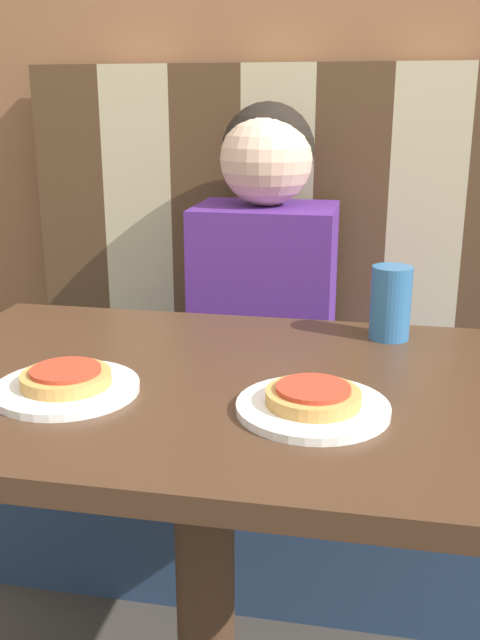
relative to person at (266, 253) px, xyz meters
The scene contains 10 objects.
wall_back 0.57m from the person, 90.00° to the left, with size 7.00×0.05×2.60m.
booth_seat 0.58m from the person, 90.00° to the right, with size 1.29×0.50×0.47m.
booth_backrest 0.21m from the person, 90.00° to the left, with size 1.29×0.08×0.77m.
dining_table 0.65m from the person, 90.00° to the right, with size 0.97×0.68×0.75m.
person is the anchor object (origin of this frame).
plate_left 0.74m from the person, 104.07° to the right, with size 0.21×0.21×0.01m.
plate_right 0.74m from the person, 75.93° to the right, with size 0.21×0.21×0.01m.
pizza_left 0.74m from the person, 104.07° to the right, with size 0.13×0.13×0.03m.
pizza_right 0.74m from the person, 75.93° to the right, with size 0.13×0.13×0.03m.
drinking_cup 0.47m from the person, 52.71° to the right, with size 0.07×0.07×0.13m.
Camera 1 is at (0.25, -1.00, 1.15)m, focal length 40.00 mm.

